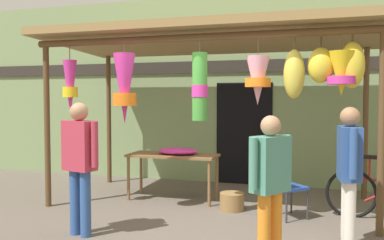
{
  "coord_description": "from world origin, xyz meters",
  "views": [
    {
      "loc": [
        1.56,
        -5.55,
        1.69
      ],
      "look_at": [
        -0.4,
        0.76,
        1.35
      ],
      "focal_mm": 39.1,
      "sensor_mm": 36.0,
      "label": 1
    }
  ],
  "objects_px": {
    "shopper_by_bananas": "(270,178)",
    "flower_heap_on_table": "(179,151)",
    "customer_foreground": "(349,166)",
    "folding_chair": "(285,183)",
    "wicker_basket_by_table": "(232,201)",
    "vendor_in_orange": "(80,158)",
    "display_table": "(173,159)"
  },
  "relations": [
    {
      "from": "wicker_basket_by_table",
      "to": "customer_foreground",
      "type": "relative_size",
      "value": 0.23
    },
    {
      "from": "display_table",
      "to": "customer_foreground",
      "type": "xyz_separation_m",
      "value": [
        2.65,
        -1.6,
        0.26
      ]
    },
    {
      "from": "folding_chair",
      "to": "flower_heap_on_table",
      "type": "bearing_deg",
      "value": 161.71
    },
    {
      "from": "flower_heap_on_table",
      "to": "vendor_in_orange",
      "type": "distance_m",
      "value": 2.15
    },
    {
      "from": "display_table",
      "to": "customer_foreground",
      "type": "relative_size",
      "value": 0.93
    },
    {
      "from": "folding_chair",
      "to": "customer_foreground",
      "type": "height_order",
      "value": "customer_foreground"
    },
    {
      "from": "vendor_in_orange",
      "to": "wicker_basket_by_table",
      "type": "bearing_deg",
      "value": 47.76
    },
    {
      "from": "folding_chair",
      "to": "shopper_by_bananas",
      "type": "distance_m",
      "value": 1.76
    },
    {
      "from": "display_table",
      "to": "vendor_in_orange",
      "type": "bearing_deg",
      "value": -102.84
    },
    {
      "from": "vendor_in_orange",
      "to": "shopper_by_bananas",
      "type": "distance_m",
      "value": 2.35
    },
    {
      "from": "display_table",
      "to": "wicker_basket_by_table",
      "type": "relative_size",
      "value": 4.04
    },
    {
      "from": "folding_chair",
      "to": "shopper_by_bananas",
      "type": "height_order",
      "value": "shopper_by_bananas"
    },
    {
      "from": "shopper_by_bananas",
      "to": "customer_foreground",
      "type": "bearing_deg",
      "value": 41.17
    },
    {
      "from": "display_table",
      "to": "folding_chair",
      "type": "relative_size",
      "value": 1.77
    },
    {
      "from": "wicker_basket_by_table",
      "to": "shopper_by_bananas",
      "type": "bearing_deg",
      "value": -67.73
    },
    {
      "from": "shopper_by_bananas",
      "to": "folding_chair",
      "type": "bearing_deg",
      "value": 89.79
    },
    {
      "from": "flower_heap_on_table",
      "to": "vendor_in_orange",
      "type": "bearing_deg",
      "value": -105.28
    },
    {
      "from": "wicker_basket_by_table",
      "to": "folding_chair",
      "type": "bearing_deg",
      "value": -15.47
    },
    {
      "from": "vendor_in_orange",
      "to": "customer_foreground",
      "type": "height_order",
      "value": "vendor_in_orange"
    },
    {
      "from": "wicker_basket_by_table",
      "to": "flower_heap_on_table",
      "type": "bearing_deg",
      "value": 159.49
    },
    {
      "from": "flower_heap_on_table",
      "to": "customer_foreground",
      "type": "bearing_deg",
      "value": -32.3
    },
    {
      "from": "wicker_basket_by_table",
      "to": "shopper_by_bananas",
      "type": "xyz_separation_m",
      "value": [
        0.79,
        -1.94,
        0.76
      ]
    },
    {
      "from": "wicker_basket_by_table",
      "to": "customer_foreground",
      "type": "bearing_deg",
      "value": -38.41
    },
    {
      "from": "customer_foreground",
      "to": "folding_chair",
      "type": "bearing_deg",
      "value": 127.09
    },
    {
      "from": "wicker_basket_by_table",
      "to": "display_table",
      "type": "bearing_deg",
      "value": 161.8
    },
    {
      "from": "customer_foreground",
      "to": "flower_heap_on_table",
      "type": "bearing_deg",
      "value": 147.7
    },
    {
      "from": "wicker_basket_by_table",
      "to": "vendor_in_orange",
      "type": "relative_size",
      "value": 0.22
    },
    {
      "from": "folding_chair",
      "to": "vendor_in_orange",
      "type": "xyz_separation_m",
      "value": [
        -2.35,
        -1.48,
        0.47
      ]
    },
    {
      "from": "shopper_by_bananas",
      "to": "flower_heap_on_table",
      "type": "bearing_deg",
      "value": 127.6
    },
    {
      "from": "customer_foreground",
      "to": "display_table",
      "type": "bearing_deg",
      "value": 148.85
    },
    {
      "from": "folding_chair",
      "to": "customer_foreground",
      "type": "bearing_deg",
      "value": -52.91
    },
    {
      "from": "folding_chair",
      "to": "wicker_basket_by_table",
      "type": "relative_size",
      "value": 2.28
    }
  ]
}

